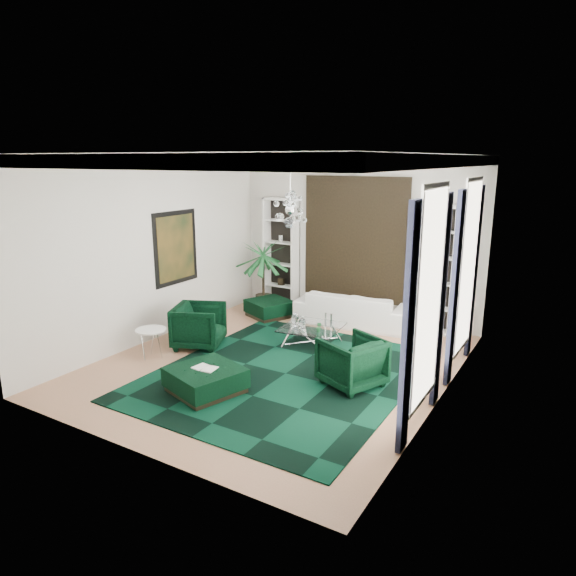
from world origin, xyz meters
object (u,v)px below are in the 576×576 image
Objects in this scene: armchair_right at (352,362)px; side_table at (152,344)px; palm at (263,266)px; ottoman_front at (206,380)px; coffee_table at (312,336)px; ottoman_side at (269,308)px; armchair_left at (199,326)px; sofa at (353,309)px.

armchair_right reaches higher than side_table.
side_table is 0.26× the size of palm.
ottoman_front is (-1.94, -1.47, -0.22)m from armchair_right.
armchair_right reaches higher than coffee_table.
palm is (-1.84, 4.53, 0.92)m from ottoman_front.
ottoman_front is (1.36, -4.05, 0.01)m from ottoman_side.
armchair_left is 1.03m from side_table.
sofa is 3.33m from armchair_right.
armchair_left reaches higher than coffee_table.
sofa is 2.05m from ottoman_side.
armchair_right is 4.92m from palm.
sofa is 4.57m from ottoman_front.
ottoman_front is at bearing -67.84° from palm.
armchair_right is at bearing 107.66° from sofa.
side_table is (-2.50, -3.85, -0.10)m from sofa.
sofa is at bearing -132.26° from armchair_right.
sofa is 2.78× the size of armchair_right.
sofa is 1.15× the size of palm.
armchair_right is at bearing 11.85° from side_table.
armchair_right is at bearing -37.91° from ottoman_side.
armchair_left is 3.43m from armchair_right.
ottoman_front is 1.81× the size of side_table.
sofa is at bearing -0.09° from palm.
ottoman_front is (1.49, -1.61, -0.23)m from armchair_left.
armchair_right is 0.89× the size of ottoman_front.
armchair_left is at bearing -83.06° from palm.
side_table is (-0.39, -0.94, -0.16)m from armchair_left.
ottoman_front is at bearing -98.86° from coffee_table.
coffee_table is (-1.50, 1.38, -0.23)m from armchair_right.
side_table is at bearing -136.82° from coffee_table.
armchair_left reaches higher than ottoman_front.
sofa reaches higher than coffee_table.
armchair_left is (-2.11, -2.92, 0.06)m from sofa.
sofa reaches higher than side_table.
palm is at bearing -16.54° from armchair_left.
armchair_left reaches higher than ottoman_side.
armchair_left is 0.92× the size of ottoman_front.
ottoman_side is (0.13, 2.44, -0.24)m from armchair_left.
palm is (0.04, 3.86, 0.86)m from side_table.
side_table is at bearing 51.25° from sofa.
side_table is 3.95m from palm.
ottoman_side is 0.41× the size of palm.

